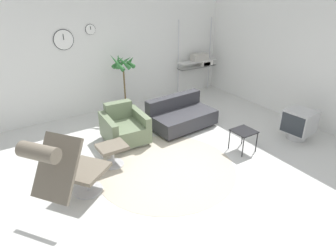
{
  "coord_description": "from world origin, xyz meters",
  "views": [
    {
      "loc": [
        -2.44,
        -3.6,
        2.85
      ],
      "look_at": [
        0.13,
        0.37,
        0.55
      ],
      "focal_mm": 32.0,
      "sensor_mm": 36.0,
      "label": 1
    }
  ],
  "objects_px": {
    "ottoman": "(112,150)",
    "lounge_chair": "(65,166)",
    "side_table": "(244,133)",
    "crt_television": "(299,123)",
    "armchair_red": "(124,128)",
    "potted_plant": "(124,85)",
    "shelf_unit": "(200,61)",
    "couch_low": "(181,116)"
  },
  "relations": [
    {
      "from": "lounge_chair",
      "to": "armchair_red",
      "type": "height_order",
      "value": "lounge_chair"
    },
    {
      "from": "armchair_red",
      "to": "crt_television",
      "type": "relative_size",
      "value": 1.46
    },
    {
      "from": "armchair_red",
      "to": "potted_plant",
      "type": "relative_size",
      "value": 0.61
    },
    {
      "from": "armchair_red",
      "to": "couch_low",
      "type": "height_order",
      "value": "armchair_red"
    },
    {
      "from": "ottoman",
      "to": "couch_low",
      "type": "distance_m",
      "value": 1.94
    },
    {
      "from": "lounge_chair",
      "to": "potted_plant",
      "type": "xyz_separation_m",
      "value": [
        2.1,
        2.61,
        0.02
      ]
    },
    {
      "from": "ottoman",
      "to": "side_table",
      "type": "xyz_separation_m",
      "value": [
        2.21,
        -0.85,
        0.08
      ]
    },
    {
      "from": "armchair_red",
      "to": "shelf_unit",
      "type": "xyz_separation_m",
      "value": [
        3.0,
        1.49,
        0.6
      ]
    },
    {
      "from": "armchair_red",
      "to": "shelf_unit",
      "type": "distance_m",
      "value": 3.4
    },
    {
      "from": "lounge_chair",
      "to": "armchair_red",
      "type": "distance_m",
      "value": 2.04
    },
    {
      "from": "side_table",
      "to": "crt_television",
      "type": "distance_m",
      "value": 1.28
    },
    {
      "from": "lounge_chair",
      "to": "potted_plant",
      "type": "distance_m",
      "value": 3.35
    },
    {
      "from": "armchair_red",
      "to": "shelf_unit",
      "type": "height_order",
      "value": "shelf_unit"
    },
    {
      "from": "couch_low",
      "to": "potted_plant",
      "type": "height_order",
      "value": "potted_plant"
    },
    {
      "from": "armchair_red",
      "to": "crt_television",
      "type": "bearing_deg",
      "value": 152.45
    },
    {
      "from": "lounge_chair",
      "to": "shelf_unit",
      "type": "height_order",
      "value": "shelf_unit"
    },
    {
      "from": "armchair_red",
      "to": "side_table",
      "type": "distance_m",
      "value": 2.26
    },
    {
      "from": "ottoman",
      "to": "shelf_unit",
      "type": "relative_size",
      "value": 0.24
    },
    {
      "from": "armchair_red",
      "to": "crt_television",
      "type": "height_order",
      "value": "armchair_red"
    },
    {
      "from": "armchair_red",
      "to": "crt_television",
      "type": "xyz_separation_m",
      "value": [
        2.92,
        -1.78,
        0.06
      ]
    },
    {
      "from": "couch_low",
      "to": "shelf_unit",
      "type": "relative_size",
      "value": 0.71
    },
    {
      "from": "lounge_chair",
      "to": "crt_television",
      "type": "bearing_deg",
      "value": 48.09
    },
    {
      "from": "potted_plant",
      "to": "ottoman",
      "type": "bearing_deg",
      "value": -121.34
    },
    {
      "from": "shelf_unit",
      "to": "armchair_red",
      "type": "bearing_deg",
      "value": -153.67
    },
    {
      "from": "armchair_red",
      "to": "side_table",
      "type": "bearing_deg",
      "value": 141.45
    },
    {
      "from": "ottoman",
      "to": "couch_low",
      "type": "height_order",
      "value": "couch_low"
    },
    {
      "from": "couch_low",
      "to": "ottoman",
      "type": "bearing_deg",
      "value": 14.41
    },
    {
      "from": "potted_plant",
      "to": "shelf_unit",
      "type": "relative_size",
      "value": 0.72
    },
    {
      "from": "ottoman",
      "to": "side_table",
      "type": "bearing_deg",
      "value": -21.04
    },
    {
      "from": "ottoman",
      "to": "shelf_unit",
      "type": "height_order",
      "value": "shelf_unit"
    },
    {
      "from": "crt_television",
      "to": "shelf_unit",
      "type": "relative_size",
      "value": 0.3
    },
    {
      "from": "couch_low",
      "to": "armchair_red",
      "type": "bearing_deg",
      "value": -6.67
    },
    {
      "from": "couch_low",
      "to": "side_table",
      "type": "xyz_separation_m",
      "value": [
        0.37,
        -1.46,
        0.13
      ]
    },
    {
      "from": "crt_television",
      "to": "potted_plant",
      "type": "height_order",
      "value": "potted_plant"
    },
    {
      "from": "ottoman",
      "to": "crt_television",
      "type": "xyz_separation_m",
      "value": [
        3.46,
        -1.11,
        0.05
      ]
    },
    {
      "from": "crt_television",
      "to": "shelf_unit",
      "type": "bearing_deg",
      "value": -7.24
    },
    {
      "from": "couch_low",
      "to": "crt_television",
      "type": "height_order",
      "value": "couch_low"
    },
    {
      "from": "side_table",
      "to": "crt_television",
      "type": "bearing_deg",
      "value": -11.67
    },
    {
      "from": "couch_low",
      "to": "crt_television",
      "type": "bearing_deg",
      "value": 129.49
    },
    {
      "from": "lounge_chair",
      "to": "side_table",
      "type": "relative_size",
      "value": 3.06
    },
    {
      "from": "armchair_red",
      "to": "couch_low",
      "type": "xyz_separation_m",
      "value": [
        1.3,
        -0.06,
        -0.04
      ]
    },
    {
      "from": "ottoman",
      "to": "lounge_chair",
      "type": "bearing_deg",
      "value": -143.6
    }
  ]
}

